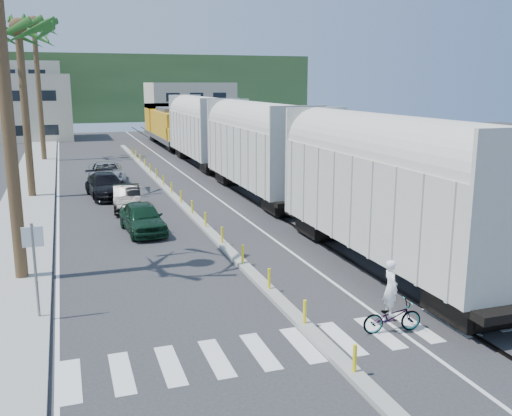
{
  "coord_description": "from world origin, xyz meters",
  "views": [
    {
      "loc": [
        -6.27,
        -15.14,
        6.95
      ],
      "look_at": [
        0.95,
        6.19,
        2.0
      ],
      "focal_mm": 40.0,
      "sensor_mm": 36.0,
      "label": 1
    }
  ],
  "objects": [
    {
      "name": "cyclist",
      "position": [
        2.22,
        -2.04,
        0.68
      ],
      "size": [
        0.96,
        1.87,
        2.15
      ],
      "rotation": [
        0.0,
        0.0,
        1.47
      ],
      "color": "#9EA0A5",
      "rests_on": "ground"
    },
    {
      "name": "ground",
      "position": [
        0.0,
        0.0,
        0.0
      ],
      "size": [
        140.0,
        140.0,
        0.0
      ],
      "primitive_type": "plane",
      "color": "#28282B",
      "rests_on": "ground"
    },
    {
      "name": "car_second",
      "position": [
        -3.11,
        16.69,
        0.68
      ],
      "size": [
        2.13,
        4.39,
        1.37
      ],
      "primitive_type": "imported",
      "rotation": [
        0.0,
        0.0,
        -0.08
      ],
      "color": "black",
      "rests_on": "ground"
    },
    {
      "name": "car_lead",
      "position": [
        -2.96,
        11.4,
        0.72
      ],
      "size": [
        2.35,
        4.48,
        1.44
      ],
      "primitive_type": "imported",
      "rotation": [
        0.0,
        0.0,
        0.08
      ],
      "color": "black",
      "rests_on": "ground"
    },
    {
      "name": "median",
      "position": [
        0.0,
        19.96,
        0.09
      ],
      "size": [
        0.45,
        60.0,
        0.85
      ],
      "color": "gray",
      "rests_on": "ground"
    },
    {
      "name": "lane_markings",
      "position": [
        -2.15,
        25.0,
        0.0
      ],
      "size": [
        9.42,
        90.0,
        0.01
      ],
      "color": "silver",
      "rests_on": "ground"
    },
    {
      "name": "buildings",
      "position": [
        -6.41,
        71.66,
        4.36
      ],
      "size": [
        38.0,
        27.0,
        10.0
      ],
      "color": "#BFB697",
      "rests_on": "ground"
    },
    {
      "name": "palm_trees",
      "position": [
        -8.1,
        22.7,
        10.81
      ],
      "size": [
        3.5,
        37.2,
        13.75
      ],
      "color": "brown",
      "rests_on": "ground"
    },
    {
      "name": "car_rear",
      "position": [
        -3.52,
        26.16,
        0.73
      ],
      "size": [
        2.61,
        5.32,
        1.45
      ],
      "primitive_type": "imported",
      "rotation": [
        0.0,
        0.0,
        -0.02
      ],
      "color": "#A1A4A6",
      "rests_on": "ground"
    },
    {
      "name": "sidewalk",
      "position": [
        -8.5,
        25.0,
        0.07
      ],
      "size": [
        3.0,
        90.0,
        0.15
      ],
      "primitive_type": "cube",
      "color": "gray",
      "rests_on": "ground"
    },
    {
      "name": "crosswalk",
      "position": [
        0.0,
        -2.0,
        0.01
      ],
      "size": [
        14.0,
        2.2,
        0.01
      ],
      "primitive_type": "cube",
      "color": "silver",
      "rests_on": "ground"
    },
    {
      "name": "street_sign",
      "position": [
        -7.3,
        2.0,
        1.97
      ],
      "size": [
        0.6,
        0.08,
        3.0
      ],
      "color": "slate",
      "rests_on": "ground"
    },
    {
      "name": "hillside",
      "position": [
        0.0,
        100.0,
        6.0
      ],
      "size": [
        80.0,
        20.0,
        12.0
      ],
      "primitive_type": "cube",
      "color": "#385628",
      "rests_on": "ground"
    },
    {
      "name": "freight_train",
      "position": [
        5.0,
        23.68,
        2.91
      ],
      "size": [
        3.0,
        60.94,
        5.85
      ],
      "color": "beige",
      "rests_on": "ground"
    },
    {
      "name": "car_third",
      "position": [
        -3.94,
        20.74,
        0.73
      ],
      "size": [
        3.07,
        5.45,
        1.46
      ],
      "primitive_type": "imported",
      "rotation": [
        0.0,
        0.0,
        0.1
      ],
      "color": "black",
      "rests_on": "ground"
    },
    {
      "name": "rails",
      "position": [
        5.0,
        28.0,
        0.03
      ],
      "size": [
        1.56,
        100.0,
        0.06
      ],
      "color": "black",
      "rests_on": "ground"
    }
  ]
}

